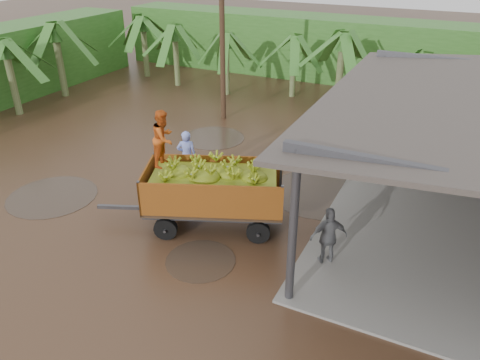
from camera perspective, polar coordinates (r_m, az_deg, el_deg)
name	(u,v)px	position (r m, az deg, el deg)	size (l,w,h in m)	color
ground	(184,188)	(16.46, -6.87, -0.93)	(100.00, 100.00, 0.00)	black
hedge_north	(292,45)	(30.39, 6.36, 16.08)	(22.00, 3.00, 3.60)	#2D661E
banana_trailer	(212,188)	(13.73, -3.38, -0.99)	(5.58, 3.32, 3.54)	#B8641A
man_blue	(187,156)	(16.56, -6.50, 2.92)	(0.69, 0.45, 1.88)	#8092E9
man_grey	(329,237)	(12.49, 10.75, -6.81)	(1.00, 0.42, 1.71)	slate
utility_pole	(222,35)	(21.71, -2.18, 17.30)	(1.20, 0.24, 7.74)	#47301E
banana_plants	(155,74)	(23.89, -10.33, 12.60)	(24.15, 20.07, 3.97)	#2D661E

